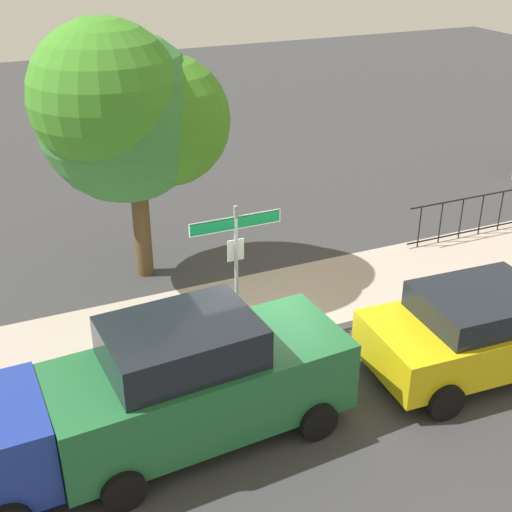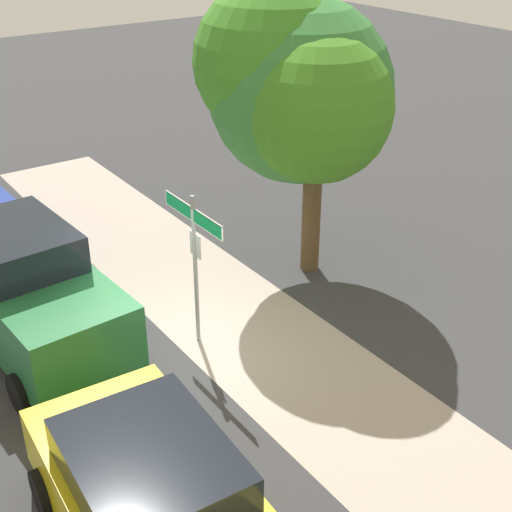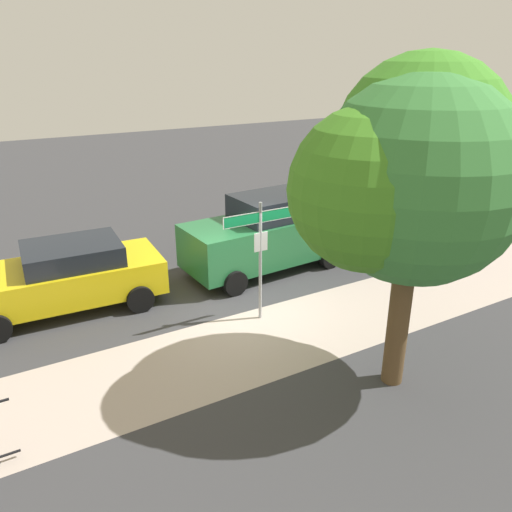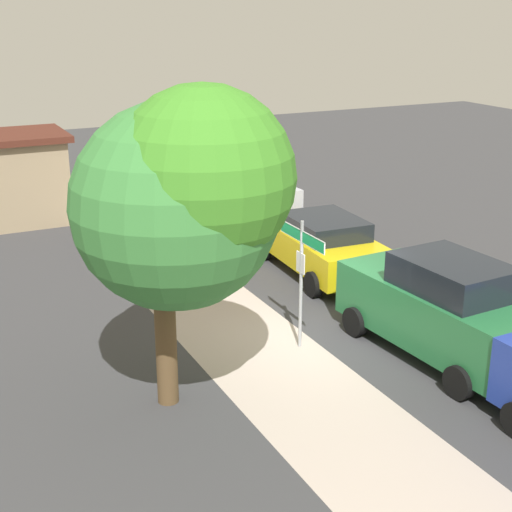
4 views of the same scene
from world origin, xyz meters
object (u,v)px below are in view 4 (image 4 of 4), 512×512
Objects in this scene: car_silver at (243,193)px; utility_shed at (24,177)px; car_green at (441,308)px; car_yellow at (320,243)px; street_sign at (301,258)px; shade_tree at (183,197)px.

car_silver is 7.11m from utility_shed.
car_green is 1.05× the size of car_silver.
car_green is 1.62× the size of utility_shed.
car_yellow is 1.02× the size of car_silver.
car_green is 1.03× the size of car_yellow.
utility_shed reaches higher than street_sign.
utility_shed is at bearing 18.97° from car_green.
car_green is at bearing 179.34° from car_yellow.
shade_tree is 1.25× the size of car_yellow.
utility_shed reaches higher than car_yellow.
street_sign is 12.66m from utility_shed.
shade_tree reaches higher than utility_shed.
car_green reaches higher than car_yellow.
shade_tree reaches higher than car_green.
car_yellow is (3.67, -2.66, -1.13)m from street_sign.
car_green is at bearing -124.33° from street_sign.
street_sign reaches higher than car_yellow.
utility_shed is at bearing 38.50° from car_yellow.
car_silver reaches higher than car_yellow.
utility_shed is at bearing 2.17° from shade_tree.
shade_tree is 5.92m from car_green.
utility_shed reaches higher than car_green.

